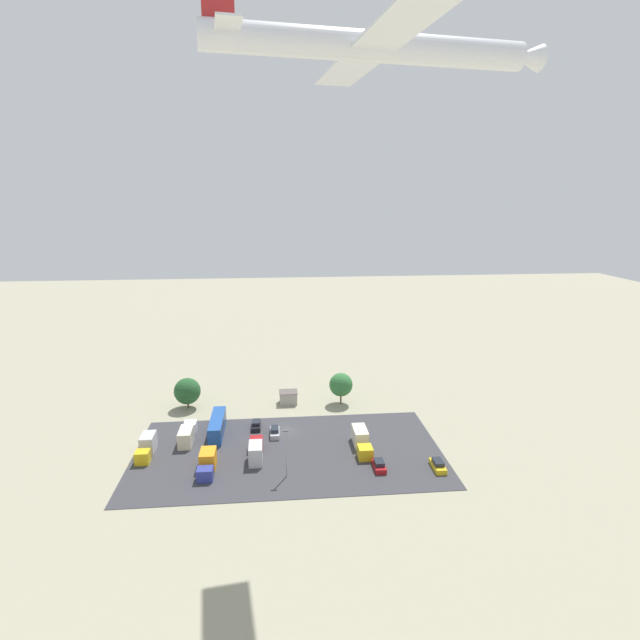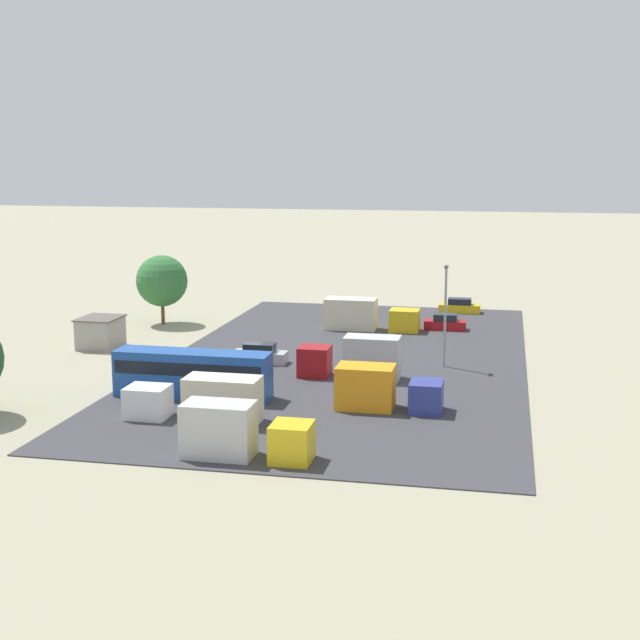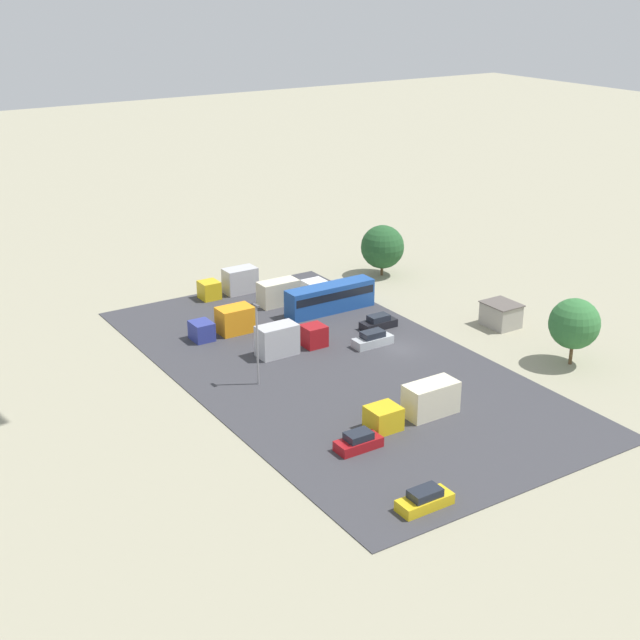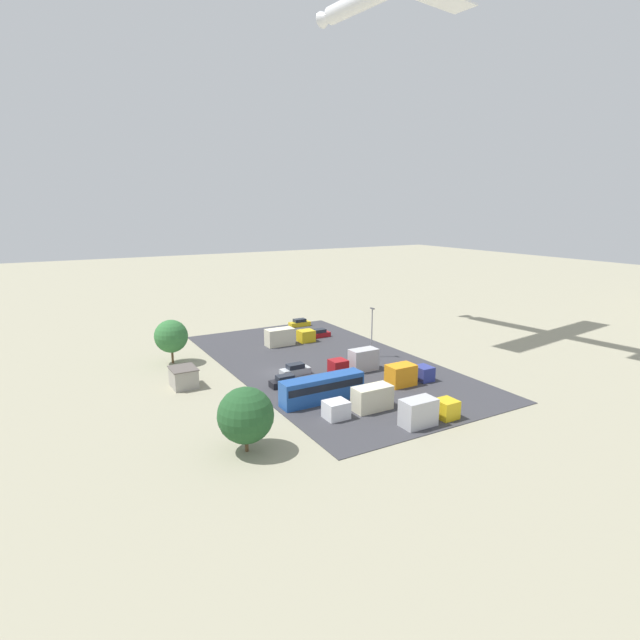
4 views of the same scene
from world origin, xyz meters
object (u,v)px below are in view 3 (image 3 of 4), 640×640
at_px(parked_car_2, 373,339).
at_px(parked_car_3, 358,442).
at_px(shed_building, 501,315).
at_px(parked_truck_4, 226,323).
at_px(parked_car_1, 378,323).
at_px(parked_truck_0, 232,283).
at_px(parked_truck_3, 418,404).
at_px(parked_truck_2, 289,292).
at_px(parked_car_0, 425,500).
at_px(parked_truck_1, 288,339).
at_px(bus, 330,297).

xyz_separation_m(parked_car_2, parked_car_3, (-17.41, 14.04, -0.04)).
bearing_deg(shed_building, parked_car_2, 78.69).
relative_size(parked_car_2, parked_truck_4, 0.63).
xyz_separation_m(parked_car_1, parked_truck_0, (19.07, 8.65, 0.79)).
xyz_separation_m(parked_truck_3, parked_truck_4, (27.09, 5.40, -0.05)).
xyz_separation_m(shed_building, parked_truck_2, (19.54, 16.34, 0.05)).
distance_m(parked_car_0, parked_car_3, 9.94).
height_order(parked_car_1, parked_truck_4, parked_truck_4).
relative_size(parked_car_0, parked_truck_3, 0.48).
relative_size(parked_car_2, parked_truck_2, 0.50).
bearing_deg(parked_truck_1, parked_car_1, 91.60).
relative_size(parked_car_3, parked_truck_4, 0.57).
relative_size(parked_truck_1, parked_truck_2, 0.88).
relative_size(parked_truck_0, parked_truck_4, 1.04).
distance_m(parked_truck_3, parked_truck_4, 27.62).
distance_m(bus, parked_truck_4, 13.61).
bearing_deg(parked_truck_1, parked_truck_4, -158.32).
bearing_deg(parked_truck_1, shed_building, 75.07).
bearing_deg(parked_truck_1, parked_truck_0, 169.97).
bearing_deg(parked_car_0, shed_building, 128.38).
distance_m(parked_car_0, parked_truck_2, 45.98).
height_order(parked_car_1, parked_truck_2, parked_truck_2).
bearing_deg(parked_truck_3, parked_car_2, -22.13).
bearing_deg(parked_truck_1, parked_truck_3, 6.62).
distance_m(parked_car_1, parked_truck_1, 12.12).
relative_size(parked_car_3, parked_truck_0, 0.54).
distance_m(parked_truck_1, parked_truck_4, 8.62).
height_order(parked_car_1, parked_truck_1, parked_truck_1).
bearing_deg(bus, parked_car_0, 156.49).
height_order(parked_car_0, parked_car_1, parked_car_1).
distance_m(parked_car_0, parked_truck_4, 38.80).
distance_m(parked_car_2, parked_car_3, 22.37).
xyz_separation_m(bus, parked_truck_0, (11.67, 6.98, -0.34)).
bearing_deg(parked_truck_4, shed_building, -117.82).
height_order(shed_building, parked_truck_4, parked_truck_4).
distance_m(parked_truck_0, parked_truck_2, 7.77).
bearing_deg(parked_car_1, bus, 12.71).
distance_m(shed_building, parked_car_0, 38.97).
bearing_deg(parked_truck_1, parked_car_0, -11.59).
height_order(parked_truck_0, parked_truck_3, parked_truck_0).
height_order(parked_truck_1, parked_truck_2, parked_truck_1).
bearing_deg(parked_car_3, parked_truck_4, 175.55).
bearing_deg(parked_truck_3, shed_building, -60.23).
height_order(parked_car_1, parked_car_3, parked_car_1).
bearing_deg(parked_car_1, parked_truck_2, 18.14).
bearing_deg(parked_car_1, parked_truck_4, 63.32).
height_order(parked_truck_1, parked_truck_3, parked_truck_1).
distance_m(shed_building, parked_car_3, 32.95).
bearing_deg(parked_truck_0, parked_car_1, -155.61).
height_order(parked_car_2, parked_truck_4, parked_truck_4).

